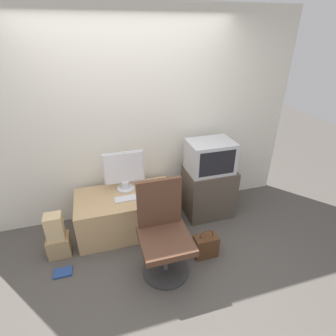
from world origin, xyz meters
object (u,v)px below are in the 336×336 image
main_monitor (124,171)px  book (63,273)px  keyboard (131,198)px  crt_tv (210,156)px  office_chair (164,235)px  mouse (151,195)px  cardboard_box_lower (59,246)px  handbag (206,246)px

main_monitor → book: bearing=-140.3°
main_monitor → keyboard: (0.02, -0.23, -0.25)m
crt_tv → office_chair: (-0.83, -0.76, -0.44)m
mouse → cardboard_box_lower: size_ratio=0.26×
keyboard → cardboard_box_lower: size_ratio=1.53×
main_monitor → handbag: size_ratio=1.41×
office_chair → main_monitor: bearing=106.2°
office_chair → handbag: size_ratio=2.78×
handbag → book: 1.59m
cardboard_box_lower → handbag: bearing=-17.1°
cardboard_box_lower → book: (0.04, -0.31, -0.11)m
keyboard → crt_tv: size_ratio=0.66×
main_monitor → cardboard_box_lower: 1.13m
mouse → book: (-1.09, -0.43, -0.52)m
keyboard → mouse: size_ratio=5.98×
cardboard_box_lower → book: bearing=-83.2°
handbag → crt_tv: bearing=65.7°
main_monitor → handbag: bearing=-48.8°
cardboard_box_lower → keyboard: bearing=9.0°
cardboard_box_lower → mouse: bearing=6.2°
keyboard → handbag: keyboard is taller
main_monitor → cardboard_box_lower: (-0.85, -0.37, -0.65)m
office_chair → handbag: office_chair is taller
main_monitor → handbag: main_monitor is taller
crt_tv → cardboard_box_lower: (-1.94, -0.24, -0.76)m
crt_tv → cardboard_box_lower: bearing=-172.8°
handbag → mouse: bearing=128.2°
main_monitor → cardboard_box_lower: size_ratio=2.08×
keyboard → mouse: 0.25m
cardboard_box_lower → book: 0.33m
office_chair → mouse: bearing=88.6°
main_monitor → book: size_ratio=2.71×
crt_tv → office_chair: bearing=-137.8°
main_monitor → cardboard_box_lower: main_monitor is taller
crt_tv → book: (-1.90, -0.55, -0.87)m
office_chair → handbag: (0.50, 0.02, -0.31)m
main_monitor → book: 1.30m
cardboard_box_lower → handbag: handbag is taller
mouse → crt_tv: (0.82, 0.12, 0.35)m
handbag → book: (-1.57, 0.19, -0.13)m
crt_tv → office_chair: size_ratio=0.56×
keyboard → office_chair: 0.69m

